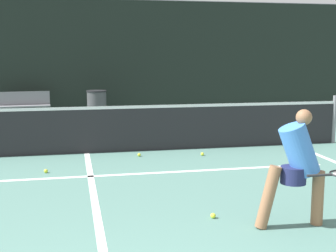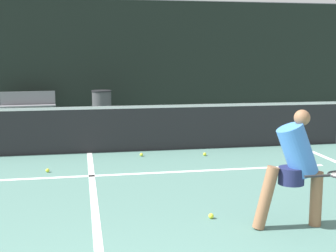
{
  "view_description": "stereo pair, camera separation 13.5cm",
  "coord_description": "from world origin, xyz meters",
  "px_view_note": "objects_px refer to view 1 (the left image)",
  "views": [
    {
      "loc": [
        -0.27,
        -2.21,
        2.02
      ],
      "look_at": [
        1.11,
        4.43,
        0.95
      ],
      "focal_mm": 50.0,
      "sensor_mm": 36.0,
      "label": 1
    },
    {
      "loc": [
        -0.13,
        -2.23,
        2.02
      ],
      "look_at": [
        1.11,
        4.43,
        0.95
      ],
      "focal_mm": 50.0,
      "sensor_mm": 36.0,
      "label": 2
    }
  ],
  "objects_px": {
    "parked_car": "(54,91)",
    "courtside_bench": "(23,105)",
    "player_practicing": "(298,164)",
    "trash_bin": "(97,105)"
  },
  "relations": [
    {
      "from": "player_practicing",
      "to": "parked_car",
      "type": "bearing_deg",
      "value": 104.35
    },
    {
      "from": "player_practicing",
      "to": "parked_car",
      "type": "xyz_separation_m",
      "value": [
        -3.19,
        13.61,
        -0.18
      ]
    },
    {
      "from": "player_practicing",
      "to": "parked_car",
      "type": "distance_m",
      "value": 13.98
    },
    {
      "from": "trash_bin",
      "to": "parked_car",
      "type": "xyz_separation_m",
      "value": [
        -1.4,
        4.25,
        0.12
      ]
    },
    {
      "from": "player_practicing",
      "to": "trash_bin",
      "type": "xyz_separation_m",
      "value": [
        -1.79,
        9.36,
        -0.29
      ]
    },
    {
      "from": "courtside_bench",
      "to": "trash_bin",
      "type": "distance_m",
      "value": 2.2
    },
    {
      "from": "courtside_bench",
      "to": "trash_bin",
      "type": "height_order",
      "value": "trash_bin"
    },
    {
      "from": "courtside_bench",
      "to": "trash_bin",
      "type": "xyz_separation_m",
      "value": [
        2.19,
        -0.28,
        -0.02
      ]
    },
    {
      "from": "parked_car",
      "to": "courtside_bench",
      "type": "bearing_deg",
      "value": -101.21
    },
    {
      "from": "player_practicing",
      "to": "courtside_bench",
      "type": "distance_m",
      "value": 10.43
    }
  ]
}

